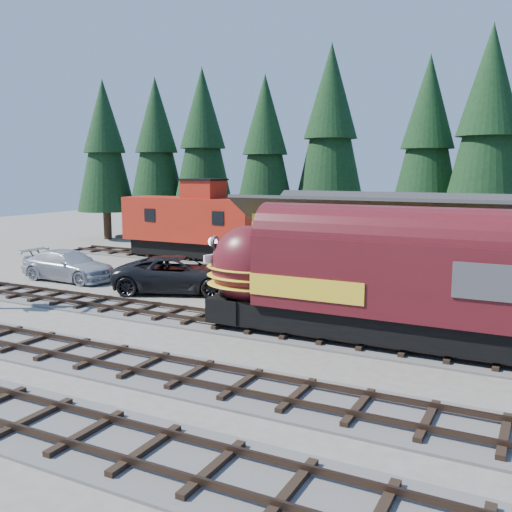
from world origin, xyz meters
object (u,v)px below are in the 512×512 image
at_px(pickup_truck_b, 69,265).
at_px(depot, 378,243).
at_px(caboose, 193,223).
at_px(pickup_truck_a, 179,274).
at_px(locomotive, 371,283).

bearing_deg(pickup_truck_b, depot, -82.31).
bearing_deg(depot, caboose, 154.29).
height_order(caboose, pickup_truck_a, caboose).
xyz_separation_m(depot, locomotive, (1.56, -6.50, -0.66)).
relative_size(depot, pickup_truck_b, 2.12).
distance_m(locomotive, pickup_truck_a, 12.43).
bearing_deg(pickup_truck_b, caboose, -12.11).
height_order(caboose, pickup_truck_b, caboose).
xyz_separation_m(depot, pickup_truck_a, (-10.01, -2.18, -2.01)).
xyz_separation_m(caboose, pickup_truck_b, (-2.10, -9.95, -1.78)).
bearing_deg(depot, pickup_truck_a, -167.70).
height_order(locomotive, caboose, caboose).
xyz_separation_m(depot, caboose, (-15.58, 7.50, -0.31)).
distance_m(depot, locomotive, 6.72).
height_order(depot, caboose, caboose).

